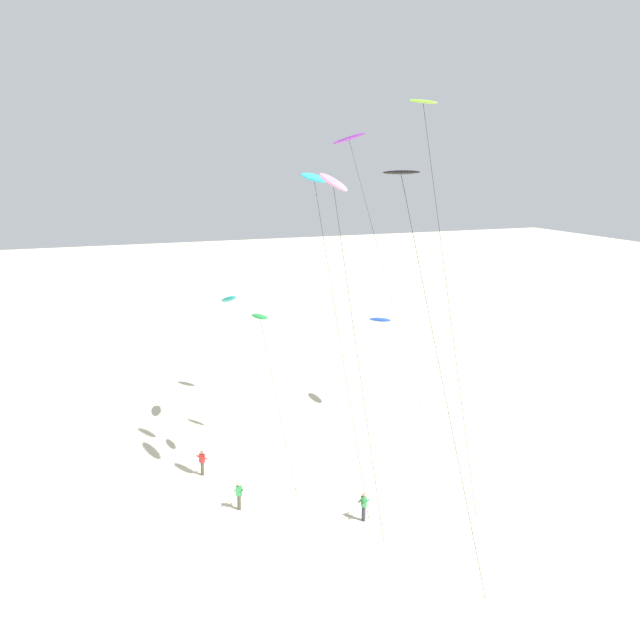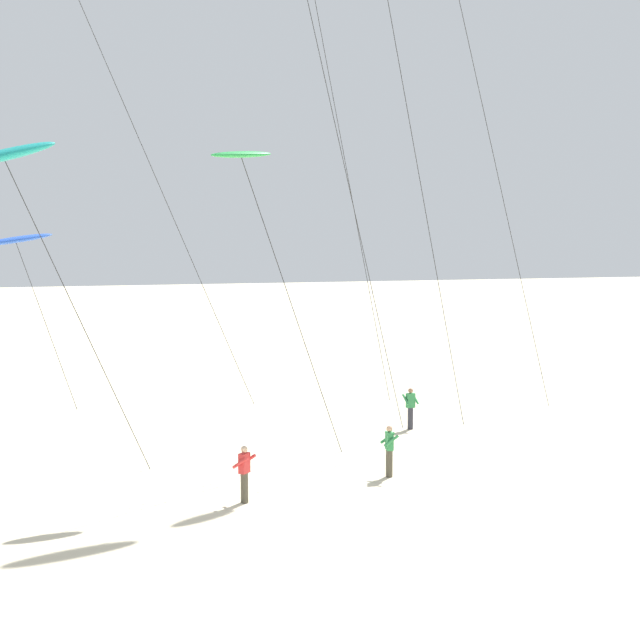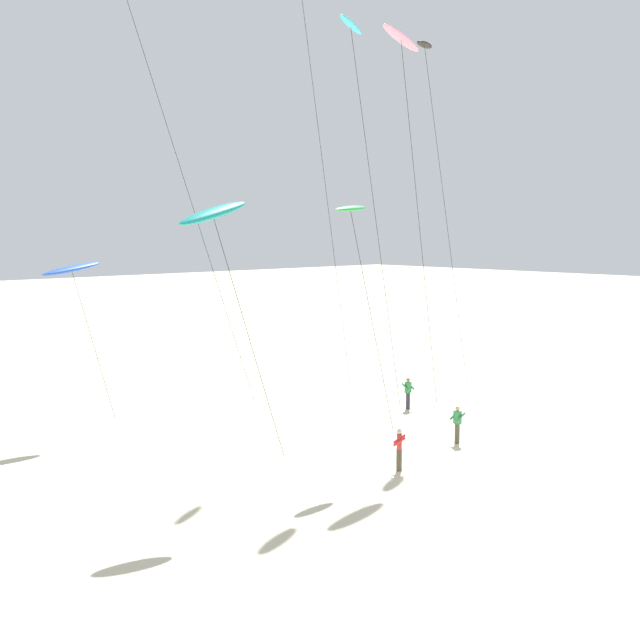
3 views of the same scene
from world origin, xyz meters
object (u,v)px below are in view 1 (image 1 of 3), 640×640
Objects in this scene: kite_teal at (229,300)px; kite_flyer_nearest at (202,462)px; kite_black at (403,183)px; kite_cyan at (315,183)px; kite_purple at (350,143)px; kite_flyer_furthest at (364,506)px; kite_pink at (334,186)px; kite_blue at (380,320)px; kite_green at (260,319)px; kite_flyer_middle at (239,495)px; kite_lime at (426,122)px.

kite_teal is 6.39× the size of kite_flyer_nearest.
kite_cyan is at bearing -166.58° from kite_black.
kite_flyer_furthest is at bearing -19.87° from kite_purple.
kite_pink reaches higher than kite_flyer_nearest.
kite_purple is 2.70× the size of kite_blue.
kite_blue is at bearing 120.85° from kite_green.
kite_flyer_middle is at bearing 12.38° from kite_flyer_nearest.
kite_lime is 23.52m from kite_flyer_middle.
kite_flyer_furthest is at bearing -57.20° from kite_lime.
kite_flyer_nearest is 11.39m from kite_flyer_furthest.
kite_black is at bearing 36.82° from kite_flyer_nearest.
kite_green is at bearing 147.18° from kite_flyer_middle.
kite_blue reaches higher than kite_flyer_nearest.
kite_black is at bearing 25.20° from kite_pink.
kite_pink reaches higher than kite_flyer_furthest.
kite_black reaches higher than kite_flyer_furthest.
kite_green reaches higher than kite_flyer_furthest.
kite_cyan is 11.43× the size of kite_flyer_furthest.
kite_black is 17.81m from kite_flyer_furthest.
kite_blue is (-9.52, 8.98, -10.78)m from kite_cyan.
kite_cyan is at bearing 16.12° from kite_teal.
kite_blue is at bearing 111.15° from kite_flyer_nearest.
kite_black is 11.49× the size of kite_flyer_middle.
kite_flyer_nearest is (-10.79, -8.08, -17.67)m from kite_black.
kite_green is 6.31× the size of kite_flyer_nearest.
kite_cyan reaches higher than kite_pink.
kite_purple is at bearing 132.02° from kite_flyer_middle.
kite_pink is at bearing -27.26° from kite_purple.
kite_black reaches higher than kite_green.
kite_black is at bearing -23.47° from kite_blue.
kite_flyer_middle is at bearing -12.06° from kite_teal.
kite_purple is 13.94m from kite_teal.
kite_black is at bearing -14.76° from kite_purple.
kite_flyer_furthest is (2.00, 1.08, -17.42)m from kite_pink.
kite_lime is at bearing -15.51° from kite_blue.
kite_teal is at bearing -144.04° from kite_lime.
kite_blue is 18.06m from kite_flyer_furthest.
kite_flyer_middle is at bearing -129.40° from kite_black.
kite_teal is 14.71m from kite_flyer_middle.
kite_teal is (-0.29, -11.82, 2.44)m from kite_blue.
kite_purple is (-5.94, 8.49, 10.64)m from kite_green.
kite_lime is at bearing 122.80° from kite_flyer_furthest.
kite_teal is 11.59m from kite_flyer_nearest.
kite_purple reaches higher than kite_teal.
kite_flyer_nearest is (-3.58, -6.36, -17.45)m from kite_cyan.
kite_black is at bearing 23.91° from kite_green.
kite_green is 0.46× the size of kite_lime.
kite_cyan is 11.43× the size of kite_flyer_middle.
kite_teal is (-13.00, -2.66, -8.31)m from kite_pink.
kite_teal is (-1.28, -8.70, -10.81)m from kite_purple.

